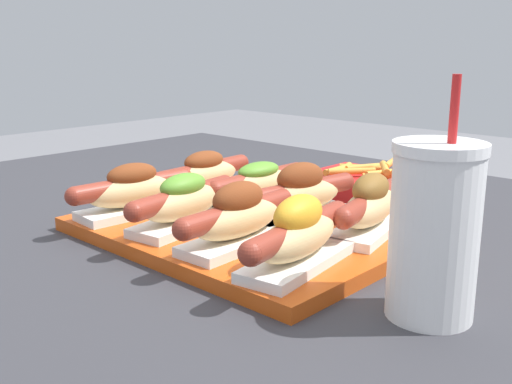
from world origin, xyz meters
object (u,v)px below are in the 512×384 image
object	(u,v)px
hot_dog_4	(204,175)
fries_basket	(370,184)
drink_cup	(434,231)
hot_dog_0	(133,190)
hot_dog_1	(184,202)
hot_dog_3	(298,235)
serving_tray	(246,230)
hot_dog_2	(238,217)
hot_dog_7	(370,206)
sauce_bowl	(147,188)
hot_dog_6	(300,195)
hot_dog_5	(259,185)

from	to	relation	value
hot_dog_4	fries_basket	xyz separation A→B (m)	(0.15, 0.24, -0.03)
drink_cup	hot_dog_0	bearing A→B (deg)	-177.33
drink_cup	hot_dog_1	bearing A→B (deg)	-177.98
hot_dog_4	fries_basket	bearing A→B (deg)	57.70
hot_dog_3	fries_basket	distance (m)	0.41
serving_tray	hot_dog_2	distance (m)	0.10
hot_dog_7	hot_dog_1	bearing A→B (deg)	-142.70
sauce_bowl	hot_dog_6	bearing A→B (deg)	3.74
hot_dog_1	hot_dog_2	size ratio (longest dim) A/B	0.99
hot_dog_5	hot_dog_6	bearing A→B (deg)	-7.57
hot_dog_6	sauce_bowl	world-z (taller)	hot_dog_6
hot_dog_3	sauce_bowl	bearing A→B (deg)	164.39
serving_tray	hot_dog_2	size ratio (longest dim) A/B	2.13
drink_cup	hot_dog_2	bearing A→B (deg)	-176.17
hot_dog_1	hot_dog_4	world-z (taller)	same
hot_dog_3	hot_dog_0	bearing A→B (deg)	179.70
hot_dog_7	hot_dog_6	bearing A→B (deg)	-171.13
hot_dog_5	hot_dog_7	distance (m)	0.19
drink_cup	fries_basket	bearing A→B (deg)	129.45
hot_dog_2	fries_basket	distance (m)	0.38
hot_dog_2	fries_basket	xyz separation A→B (m)	(-0.06, 0.37, -0.03)
sauce_bowl	fries_basket	size ratio (longest dim) A/B	0.30
hot_dog_1	drink_cup	distance (m)	0.35
hot_dog_0	hot_dog_6	world-z (taller)	hot_dog_6
hot_dog_4	hot_dog_6	bearing A→B (deg)	0.16
hot_dog_0	hot_dog_2	distance (m)	0.20
hot_dog_0	sauce_bowl	size ratio (longest dim) A/B	3.30
hot_dog_0	hot_dog_6	xyz separation A→B (m)	(0.19, 0.14, 0.00)
serving_tray	hot_dog_2	world-z (taller)	hot_dog_2
hot_dog_2	drink_cup	xyz separation A→B (m)	(0.24, 0.02, 0.03)
hot_dog_5	hot_dog_7	bearing A→B (deg)	1.24
fries_basket	hot_dog_7	bearing A→B (deg)	-57.75
hot_dog_6	fries_basket	size ratio (longest dim) A/B	0.99
hot_dog_7	sauce_bowl	xyz separation A→B (m)	(-0.42, -0.04, -0.04)
hot_dog_6	hot_dog_0	bearing A→B (deg)	-143.93
sauce_bowl	hot_dog_3	bearing A→B (deg)	-15.61
hot_dog_1	hot_dog_7	bearing A→B (deg)	37.30
hot_dog_0	fries_basket	size ratio (longest dim) A/B	1.00
hot_dog_3	drink_cup	bearing A→B (deg)	8.82
hot_dog_0	hot_dog_4	size ratio (longest dim) A/B	1.00
hot_dog_2	hot_dog_5	size ratio (longest dim) A/B	1.00
sauce_bowl	hot_dog_2	bearing A→B (deg)	-18.85
hot_dog_1	fries_basket	world-z (taller)	hot_dog_1
hot_dog_4	hot_dog_0	bearing A→B (deg)	-88.69
hot_dog_1	hot_dog_3	size ratio (longest dim) A/B	1.00
serving_tray	hot_dog_5	distance (m)	0.10
hot_dog_0	hot_dog_7	bearing A→B (deg)	27.91
hot_dog_0	hot_dog_7	xyz separation A→B (m)	(0.29, 0.15, 0.00)
hot_dog_7	hot_dog_0	bearing A→B (deg)	-152.09
hot_dog_4	hot_dog_5	bearing A→B (deg)	6.62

